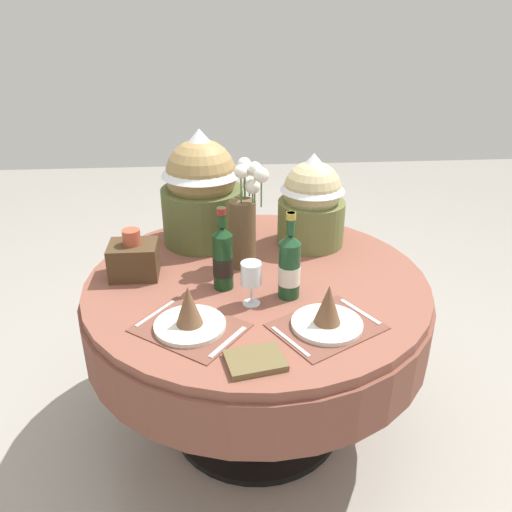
# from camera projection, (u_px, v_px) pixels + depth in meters

# --- Properties ---
(ground) EXTENTS (8.00, 8.00, 0.00)m
(ground) POSITION_uv_depth(u_px,v_px,m) (257.00, 418.00, 2.38)
(ground) COLOR #9E998E
(dining_table) EXTENTS (1.37, 1.37, 0.73)m
(dining_table) POSITION_uv_depth(u_px,v_px,m) (257.00, 311.00, 2.13)
(dining_table) COLOR brown
(dining_table) RESTS_ON ground
(place_setting_left) EXTENTS (0.43, 0.41, 0.16)m
(place_setting_left) POSITION_uv_depth(u_px,v_px,m) (189.00, 316.00, 1.73)
(place_setting_left) COLOR brown
(place_setting_left) RESTS_ON dining_table
(place_setting_right) EXTENTS (0.42, 0.40, 0.16)m
(place_setting_right) POSITION_uv_depth(u_px,v_px,m) (328.00, 315.00, 1.73)
(place_setting_right) COLOR brown
(place_setting_right) RESTS_ON dining_table
(flower_vase) EXTENTS (0.15, 0.18, 0.44)m
(flower_vase) POSITION_uv_depth(u_px,v_px,m) (245.00, 217.00, 2.06)
(flower_vase) COLOR brown
(flower_vase) RESTS_ON dining_table
(wine_bottle_left) EXTENTS (0.08, 0.08, 0.32)m
(wine_bottle_left) POSITION_uv_depth(u_px,v_px,m) (223.00, 258.00, 1.94)
(wine_bottle_left) COLOR #143819
(wine_bottle_left) RESTS_ON dining_table
(wine_bottle_centre) EXTENTS (0.08, 0.08, 0.33)m
(wine_bottle_centre) POSITION_uv_depth(u_px,v_px,m) (289.00, 266.00, 1.88)
(wine_bottle_centre) COLOR #194223
(wine_bottle_centre) RESTS_ON dining_table
(wine_glass_left) EXTENTS (0.08, 0.08, 0.16)m
(wine_glass_left) POSITION_uv_depth(u_px,v_px,m) (251.00, 275.00, 1.83)
(wine_glass_left) COLOR silver
(wine_glass_left) RESTS_ON dining_table
(book_on_table) EXTENTS (0.20, 0.16, 0.02)m
(book_on_table) POSITION_uv_depth(u_px,v_px,m) (255.00, 361.00, 1.58)
(book_on_table) COLOR brown
(book_on_table) RESTS_ON dining_table
(gift_tub_back_left) EXTENTS (0.36, 0.36, 0.51)m
(gift_tub_back_left) POSITION_uv_depth(u_px,v_px,m) (201.00, 184.00, 2.26)
(gift_tub_back_left) COLOR #566033
(gift_tub_back_left) RESTS_ON dining_table
(gift_tub_back_right) EXTENTS (0.29, 0.29, 0.41)m
(gift_tub_back_right) POSITION_uv_depth(u_px,v_px,m) (312.00, 198.00, 2.26)
(gift_tub_back_right) COLOR olive
(gift_tub_back_right) RESTS_ON dining_table
(woven_basket_side_left) EXTENTS (0.19, 0.15, 0.20)m
(woven_basket_side_left) POSITION_uv_depth(u_px,v_px,m) (134.00, 258.00, 2.05)
(woven_basket_side_left) COLOR #47331E
(woven_basket_side_left) RESTS_ON dining_table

